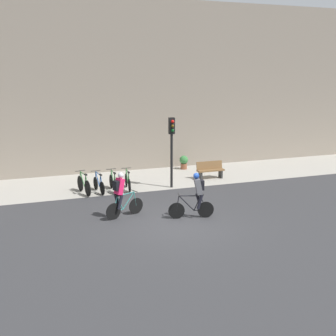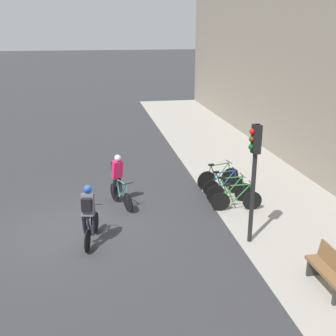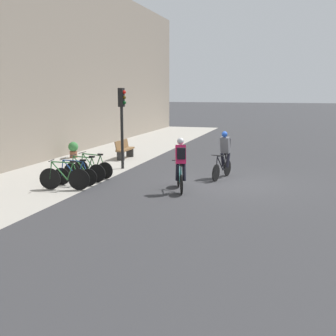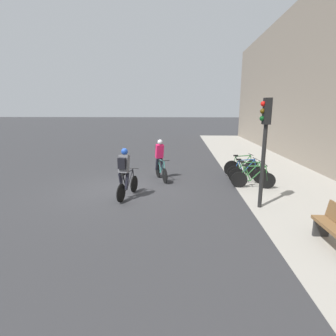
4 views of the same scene
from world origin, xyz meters
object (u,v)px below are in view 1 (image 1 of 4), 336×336
Objects in this scene: cyclist_pink at (121,194)px; parked_bike_0 at (84,185)px; parked_bike_1 at (99,184)px; parked_bike_3 at (128,182)px; cyclist_grey at (196,194)px; traffic_light_pole at (172,139)px; parked_bike_2 at (113,183)px; potted_plant at (184,162)px; bench at (210,170)px.

cyclist_pink is 3.86m from parked_bike_0.
parked_bike_3 is at bearing -0.02° from parked_bike_1.
cyclist_grey is 4.61m from traffic_light_pole.
parked_bike_2 reaches higher than potted_plant.
parked_bike_1 is 0.94× the size of parked_bike_3.
parked_bike_3 is (2.04, -0.00, -0.03)m from parked_bike_0.
potted_plant is (4.72, 3.12, 0.04)m from parked_bike_2.
cyclist_grey is 1.04× the size of parked_bike_3.
parked_bike_1 is at bearing 179.98° from parked_bike_3.
parked_bike_3 is 1.18× the size of bench.
parked_bike_2 is 3.37m from traffic_light_pole.
parked_bike_0 is 2.04m from parked_bike_3.
traffic_light_pole is at bearing -119.76° from potted_plant.
cyclist_pink is 1.05× the size of parked_bike_3.
parked_bike_1 is 5.93m from bench.
cyclist_grey is 5.51m from parked_bike_1.
parked_bike_0 is 1.02× the size of parked_bike_2.
parked_bike_3 is 5.11m from potted_plant.
parked_bike_2 reaches higher than bench.
cyclist_grey reaches higher than parked_bike_2.
traffic_light_pole is 2.34× the size of bench.
parked_bike_2 is 0.68m from parked_bike_3.
potted_plant is at bearing 30.05° from parked_bike_1.
cyclist_grey is at bearing -119.79° from bench.
cyclist_grey is 4.95m from parked_bike_3.
cyclist_grey reaches higher than parked_bike_3.
cyclist_pink is 8.63m from potted_plant.
cyclist_pink reaches higher than parked_bike_0.
parked_bike_1 is 1.36m from parked_bike_3.
parked_bike_2 is 1.16× the size of bench.
parked_bike_3 is at bearing -0.08° from parked_bike_2.
parked_bike_1 is at bearing 92.66° from cyclist_pink.
cyclist_grey is 2.25× the size of potted_plant.
parked_bike_0 is (-3.52, 4.70, -0.53)m from cyclist_grey.
parked_bike_0 reaches higher than bench.
parked_bike_2 is 0.98× the size of parked_bike_3.
cyclist_grey is 0.52× the size of traffic_light_pole.
potted_plant is at bearing 60.24° from traffic_light_pole.
parked_bike_2 is 2.12× the size of potted_plant.
parked_bike_3 reaches higher than potted_plant.
parked_bike_1 is at bearing -0.15° from parked_bike_0.
parked_bike_0 is 0.68m from parked_bike_1.
parked_bike_2 is 5.26m from bench.
parked_bike_3 is at bearing -171.88° from bench.
cyclist_grey is 6.17m from bench.
parked_bike_3 is at bearing 170.96° from traffic_light_pole.
potted_plant is (1.97, 3.45, -1.89)m from traffic_light_pole.
bench is (2.47, 0.98, -1.86)m from traffic_light_pole.
cyclist_pink is at bearing -77.11° from parked_bike_0.
parked_bike_3 is 2.15× the size of potted_plant.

